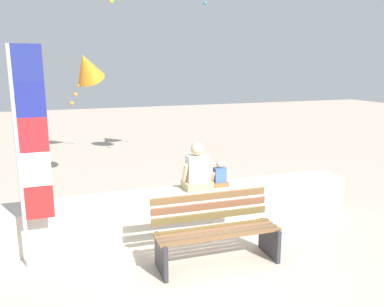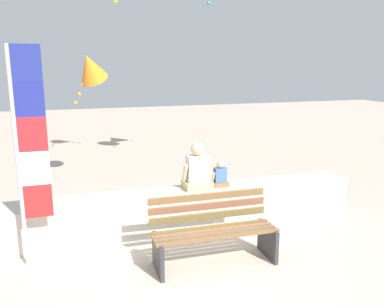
# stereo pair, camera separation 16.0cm
# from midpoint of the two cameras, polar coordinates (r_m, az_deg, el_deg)

# --- Properties ---
(ground_plane) EXTENTS (40.00, 40.00, 0.00)m
(ground_plane) POSITION_cam_midpoint_polar(r_m,az_deg,el_deg) (5.29, 1.25, -16.39)
(ground_plane) COLOR #B3A290
(seawall_ledge) EXTENTS (6.13, 0.62, 0.61)m
(seawall_ledge) POSITION_cam_midpoint_polar(r_m,az_deg,el_deg) (6.35, -3.30, -8.21)
(seawall_ledge) COLOR beige
(seawall_ledge) RESTS_ON ground
(park_bench) EXTENTS (1.66, 0.66, 0.88)m
(park_bench) POSITION_cam_midpoint_polar(r_m,az_deg,el_deg) (5.30, 2.55, -11.29)
(park_bench) COLOR brown
(park_bench) RESTS_ON ground
(person_adult) EXTENTS (0.50, 0.36, 0.76)m
(person_adult) POSITION_cam_midpoint_polar(r_m,az_deg,el_deg) (6.31, 0.06, -2.58)
(person_adult) COLOR tan
(person_adult) RESTS_ON seawall_ledge
(person_child) EXTENTS (0.28, 0.21, 0.43)m
(person_child) POSITION_cam_midpoint_polar(r_m,az_deg,el_deg) (6.49, 3.34, -3.35)
(person_child) COLOR brown
(person_child) RESTS_ON seawall_ledge
(flag_banner) EXTENTS (0.39, 0.05, 2.81)m
(flag_banner) POSITION_cam_midpoint_polar(r_m,az_deg,el_deg) (5.24, -23.44, 1.04)
(flag_banner) COLOR #B7B7BC
(flag_banner) RESTS_ON ground
(kite_orange) EXTENTS (0.88, 0.92, 1.13)m
(kite_orange) POSITION_cam_midpoint_polar(r_m,az_deg,el_deg) (8.21, -15.51, 11.85)
(kite_orange) COLOR orange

